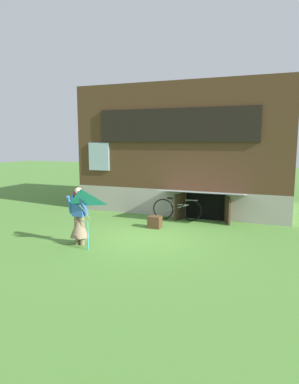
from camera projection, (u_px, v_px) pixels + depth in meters
The scene contains 6 objects.
ground_plane at pixel (144, 237), 10.24m from camera, with size 60.00×60.00×0.00m, color #4C7F33.
log_house at pixel (192, 149), 14.86m from camera, with size 8.23×5.98×4.97m.
person at pixel (79, 221), 9.43m from camera, with size 0.61×0.52×1.60m.
kite at pixel (81, 203), 8.74m from camera, with size 0.89×0.86×1.55m.
bicycle_silver at pixel (177, 209), 12.40m from camera, with size 1.78×0.23×0.81m.
wooden_crate at pixel (155, 222), 11.33m from camera, with size 0.41×0.35×0.39m, color #4C331E.
Camera 1 is at (3.78, -9.17, 2.86)m, focal length 32.33 mm.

